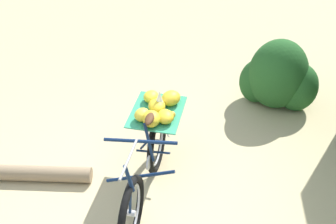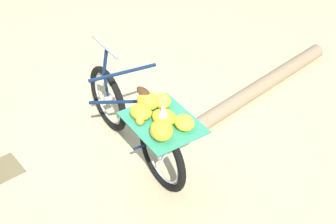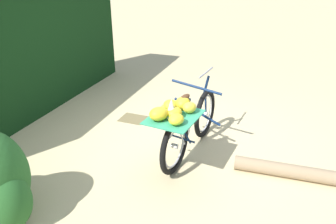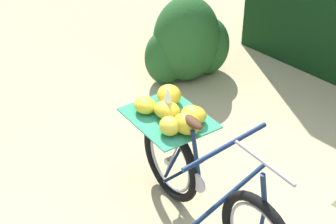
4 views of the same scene
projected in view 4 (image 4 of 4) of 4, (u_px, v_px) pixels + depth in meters
name	position (u px, v px, depth m)	size (l,w,h in m)	color
ground_plane	(248.00, 224.00, 4.08)	(60.00, 60.00, 0.00)	#C6B284
bicycle	(197.00, 167.00, 3.85)	(0.73, 1.80, 1.03)	black
shrub_cluster	(188.00, 43.00, 5.83)	(1.05, 0.72, 1.00)	#235623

